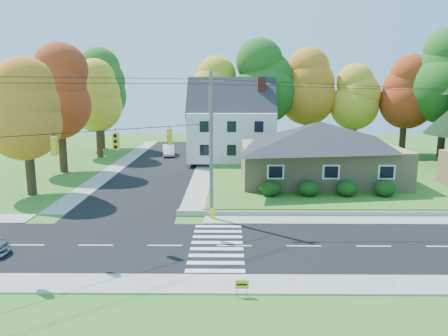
% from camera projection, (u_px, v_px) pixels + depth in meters
% --- Properties ---
extents(ground, '(120.00, 120.00, 0.00)m').
position_uv_depth(ground, '(234.00, 246.00, 25.09)').
color(ground, '#3D7923').
extents(road_main, '(90.00, 8.00, 0.02)m').
position_uv_depth(road_main, '(234.00, 246.00, 25.09)').
color(road_main, black).
rests_on(road_main, ground).
extents(road_cross, '(8.00, 44.00, 0.02)m').
position_uv_depth(road_cross, '(163.00, 165.00, 50.72)').
color(road_cross, black).
rests_on(road_cross, ground).
extents(sidewalk_north, '(90.00, 2.00, 0.08)m').
position_uv_depth(sidewalk_north, '(233.00, 219.00, 29.99)').
color(sidewalk_north, '#9C9A90').
rests_on(sidewalk_north, ground).
extents(sidewalk_south, '(90.00, 2.00, 0.08)m').
position_uv_depth(sidewalk_south, '(236.00, 284.00, 20.17)').
color(sidewalk_south, '#9C9A90').
rests_on(sidewalk_south, ground).
extents(lawn, '(30.00, 30.00, 0.50)m').
position_uv_depth(lawn, '(356.00, 172.00, 45.56)').
color(lawn, '#3D7923').
rests_on(lawn, ground).
extents(ranch_house, '(14.60, 10.60, 5.40)m').
position_uv_depth(ranch_house, '(319.00, 150.00, 40.14)').
color(ranch_house, tan).
rests_on(ranch_house, lawn).
extents(colonial_house, '(10.40, 8.40, 9.60)m').
position_uv_depth(colonial_house, '(232.00, 125.00, 51.76)').
color(colonial_house, silver).
rests_on(colonial_house, lawn).
extents(hedge_row, '(10.70, 1.70, 1.27)m').
position_uv_depth(hedge_row, '(328.00, 188.00, 34.44)').
color(hedge_row, '#163A10').
rests_on(hedge_row, lawn).
extents(traffic_infrastructure, '(38.10, 10.66, 10.00)m').
position_uv_depth(traffic_infrastructure, '(232.00, 154.00, 25.47)').
color(traffic_infrastructure, '#666059').
rests_on(traffic_infrastructure, ground).
extents(tree_lot_0, '(6.72, 6.72, 12.51)m').
position_uv_depth(tree_lot_0, '(216.00, 92.00, 57.00)').
color(tree_lot_0, '#3F2A19').
rests_on(tree_lot_0, lawn).
extents(tree_lot_1, '(7.84, 7.84, 14.60)m').
position_uv_depth(tree_lot_1, '(262.00, 82.00, 55.71)').
color(tree_lot_1, '#3F2A19').
rests_on(tree_lot_1, lawn).
extents(tree_lot_2, '(7.28, 7.28, 13.56)m').
position_uv_depth(tree_lot_2, '(308.00, 87.00, 56.76)').
color(tree_lot_2, '#3F2A19').
rests_on(tree_lot_2, lawn).
extents(tree_lot_3, '(6.16, 6.16, 11.47)m').
position_uv_depth(tree_lot_3, '(356.00, 97.00, 55.96)').
color(tree_lot_3, '#3F2A19').
rests_on(tree_lot_3, lawn).
extents(tree_lot_4, '(6.72, 6.72, 12.51)m').
position_uv_depth(tree_lot_4, '(406.00, 92.00, 54.80)').
color(tree_lot_4, '#3F2A19').
rests_on(tree_lot_4, lawn).
extents(tree_lot_5, '(8.40, 8.40, 15.64)m').
position_uv_depth(tree_lot_5, '(447.00, 76.00, 52.43)').
color(tree_lot_5, '#3F2A19').
rests_on(tree_lot_5, lawn).
extents(tree_west_0, '(6.16, 6.16, 11.47)m').
position_uv_depth(tree_west_0, '(25.00, 110.00, 35.73)').
color(tree_west_0, '#3F2A19').
rests_on(tree_west_0, ground).
extents(tree_west_1, '(7.28, 7.28, 13.56)m').
position_uv_depth(tree_west_1, '(59.00, 92.00, 45.33)').
color(tree_west_1, '#3F2A19').
rests_on(tree_west_1, ground).
extents(tree_west_2, '(6.72, 6.72, 12.51)m').
position_uv_depth(tree_west_2, '(97.00, 96.00, 55.27)').
color(tree_west_2, '#3F2A19').
rests_on(tree_west_2, ground).
extents(tree_west_3, '(7.84, 7.84, 14.60)m').
position_uv_depth(tree_west_3, '(99.00, 86.00, 62.91)').
color(tree_west_3, '#3F2A19').
rests_on(tree_west_3, ground).
extents(white_car, '(2.10, 4.45, 1.41)m').
position_uv_depth(white_car, '(169.00, 150.00, 57.65)').
color(white_car, white).
rests_on(white_car, road_cross).
extents(fire_hydrant, '(0.48, 0.37, 0.84)m').
position_uv_depth(fire_hydrant, '(213.00, 214.00, 29.99)').
color(fire_hydrant, '#F4ED02').
rests_on(fire_hydrant, ground).
extents(yard_sign, '(0.60, 0.04, 0.75)m').
position_uv_depth(yard_sign, '(242.00, 285.00, 18.99)').
color(yard_sign, black).
rests_on(yard_sign, ground).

